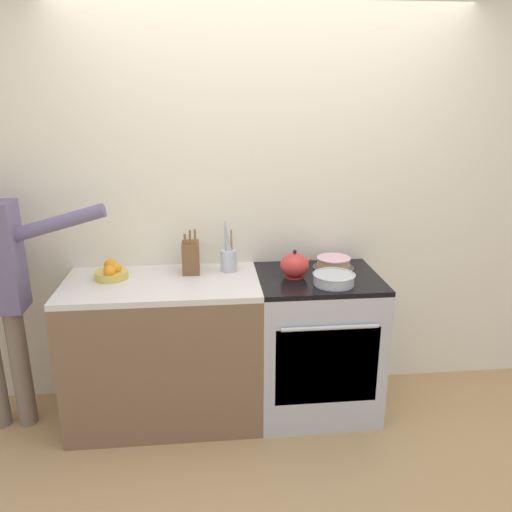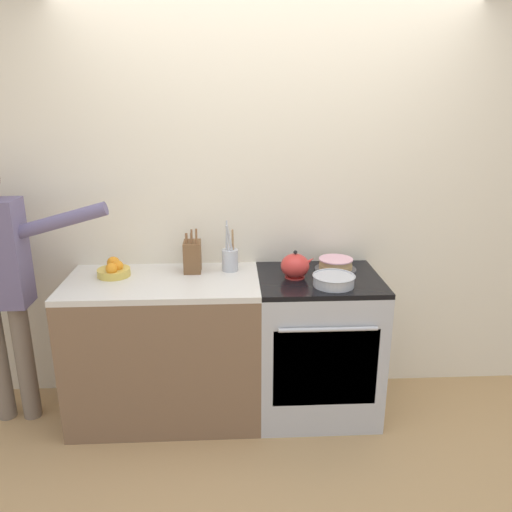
# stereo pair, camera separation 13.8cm
# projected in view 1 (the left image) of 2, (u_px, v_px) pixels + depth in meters

# --- Properties ---
(ground_plane) EXTENTS (16.00, 16.00, 0.00)m
(ground_plane) POSITION_uv_depth(u_px,v_px,m) (277.00, 437.00, 3.01)
(ground_plane) COLOR tan
(wall_back) EXTENTS (8.00, 0.04, 2.60)m
(wall_back) POSITION_uv_depth(u_px,v_px,m) (265.00, 204.00, 3.22)
(wall_back) COLOR silver
(wall_back) RESTS_ON ground_plane
(counter_cabinet) EXTENTS (1.16, 0.62, 0.91)m
(counter_cabinet) POSITION_uv_depth(u_px,v_px,m) (165.00, 350.00, 3.10)
(counter_cabinet) COLOR brown
(counter_cabinet) RESTS_ON ground_plane
(stove_range) EXTENTS (0.74, 0.65, 0.91)m
(stove_range) POSITION_uv_depth(u_px,v_px,m) (316.00, 343.00, 3.19)
(stove_range) COLOR #B7BABF
(stove_range) RESTS_ON ground_plane
(layer_cake) EXTENTS (0.26, 0.26, 0.07)m
(layer_cake) POSITION_uv_depth(u_px,v_px,m) (333.00, 263.00, 3.18)
(layer_cake) COLOR #4C4C51
(layer_cake) RESTS_ON stove_range
(tea_kettle) EXTENTS (0.21, 0.17, 0.17)m
(tea_kettle) POSITION_uv_depth(u_px,v_px,m) (295.00, 265.00, 3.02)
(tea_kettle) COLOR red
(tea_kettle) RESTS_ON stove_range
(mixing_bowl) EXTENTS (0.25, 0.25, 0.07)m
(mixing_bowl) POSITION_uv_depth(u_px,v_px,m) (334.00, 279.00, 2.90)
(mixing_bowl) COLOR #B7BABF
(mixing_bowl) RESTS_ON stove_range
(knife_block) EXTENTS (0.10, 0.14, 0.28)m
(knife_block) POSITION_uv_depth(u_px,v_px,m) (191.00, 257.00, 3.09)
(knife_block) COLOR brown
(knife_block) RESTS_ON counter_cabinet
(utensil_crock) EXTENTS (0.10, 0.10, 0.32)m
(utensil_crock) POSITION_uv_depth(u_px,v_px,m) (229.00, 259.00, 3.12)
(utensil_crock) COLOR #B7BABF
(utensil_crock) RESTS_ON counter_cabinet
(fruit_bowl) EXTENTS (0.20, 0.20, 0.11)m
(fruit_bowl) POSITION_uv_depth(u_px,v_px,m) (112.00, 272.00, 3.00)
(fruit_bowl) COLOR gold
(fruit_bowl) RESTS_ON counter_cabinet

